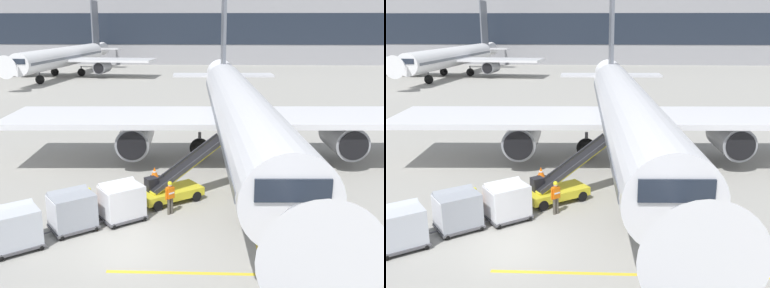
{
  "view_description": "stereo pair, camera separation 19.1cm",
  "coord_description": "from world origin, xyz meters",
  "views": [
    {
      "loc": [
        3.45,
        -16.92,
        9.32
      ],
      "look_at": [
        2.56,
        6.57,
        2.95
      ],
      "focal_mm": 41.92,
      "sensor_mm": 36.0,
      "label": 1
    },
    {
      "loc": [
        3.64,
        -16.91,
        9.32
      ],
      "look_at": [
        2.56,
        6.57,
        2.95
      ],
      "focal_mm": 41.92,
      "sensor_mm": 36.0,
      "label": 2
    }
  ],
  "objects": [
    {
      "name": "terminal_building",
      "position": [
        -4.8,
        94.75,
        7.91
      ],
      "size": [
        101.26,
        16.0,
        15.93
      ],
      "color": "#939399",
      "rests_on": "ground"
    },
    {
      "name": "baggage_cart_second",
      "position": [
        -2.81,
        1.95,
        1.0
      ],
      "size": [
        2.66,
        2.48,
        1.91
      ],
      "color": "#515156",
      "rests_on": "ground"
    },
    {
      "name": "parked_airplane",
      "position": [
        5.5,
        12.96,
        3.56
      ],
      "size": [
        31.45,
        40.65,
        13.78
      ],
      "color": "white",
      "rests_on": "ground"
    },
    {
      "name": "belt_loader",
      "position": [
        1.61,
        5.71,
        0.9
      ],
      "size": [
        4.97,
        4.01,
        3.26
      ],
      "color": "gold",
      "rests_on": "ground"
    },
    {
      "name": "ground_crew_by_carts",
      "position": [
        -2.24,
        2.88,
        1.0
      ],
      "size": [
        0.41,
        0.49,
        1.74
      ],
      "color": "black",
      "rests_on": "ground"
    },
    {
      "name": "apron_guidance_line_lead_in",
      "position": [
        5.64,
        12.21,
        0.0
      ],
      "size": [
        0.2,
        110.0,
        0.01
      ],
      "color": "yellow",
      "rests_on": "ground"
    },
    {
      "name": "distant_airplane",
      "position": [
        -22.14,
        62.93,
        3.45
      ],
      "size": [
        32.15,
        40.8,
        13.8
      ],
      "color": "white",
      "rests_on": "ground"
    },
    {
      "name": "ground_plane",
      "position": [
        0.0,
        0.0,
        0.0
      ],
      "size": [
        600.0,
        600.0,
        0.0
      ],
      "primitive_type": "plane",
      "color": "#9E9B93"
    },
    {
      "name": "apron_guidance_line_stop_bar",
      "position": [
        5.53,
        -1.59,
        0.0
      ],
      "size": [
        12.0,
        0.2,
        0.01
      ],
      "color": "yellow",
      "rests_on": "ground"
    },
    {
      "name": "safety_cone_engine_keepout",
      "position": [
        0.12,
        9.35,
        0.33
      ],
      "size": [
        0.61,
        0.61,
        0.69
      ],
      "color": "black",
      "rests_on": "ground"
    },
    {
      "name": "ground_crew_by_loader",
      "position": [
        1.56,
        3.91,
        1.0
      ],
      "size": [
        0.44,
        0.43,
        1.74
      ],
      "color": "#514C42",
      "rests_on": "ground"
    },
    {
      "name": "baggage_cart_third",
      "position": [
        -4.69,
        0.09,
        1.0
      ],
      "size": [
        2.66,
        2.48,
        1.91
      ],
      "color": "#515156",
      "rests_on": "ground"
    },
    {
      "name": "baggage_cart_lead",
      "position": [
        -0.74,
        3.14,
        1.0
      ],
      "size": [
        2.66,
        2.48,
        1.91
      ],
      "color": "#515156",
      "rests_on": "ground"
    }
  ]
}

